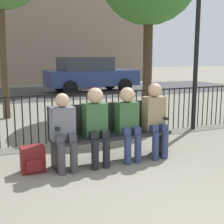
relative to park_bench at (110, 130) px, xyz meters
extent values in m
plane|color=gray|center=(0.00, -2.07, -0.50)|extent=(80.00, 80.00, 0.00)
cube|color=black|center=(0.00, -0.08, -0.07)|extent=(1.93, 0.45, 0.05)
cube|color=black|center=(0.00, 0.11, 0.19)|extent=(1.93, 0.05, 0.47)
cube|color=black|center=(-0.90, -0.08, -0.30)|extent=(0.06, 0.38, 0.40)
cube|color=black|center=(0.90, -0.08, -0.30)|extent=(0.06, 0.38, 0.40)
cube|color=black|center=(-0.90, -0.08, 0.15)|extent=(0.06, 0.38, 0.04)
cube|color=black|center=(0.90, -0.08, 0.15)|extent=(0.06, 0.38, 0.04)
cylinder|color=#3D3D42|center=(-0.88, -0.30, -0.27)|extent=(0.11, 0.11, 0.45)
cylinder|color=#3D3D42|center=(-0.70, -0.30, -0.27)|extent=(0.11, 0.11, 0.45)
cube|color=#3D3D42|center=(-0.88, -0.20, 0.00)|extent=(0.11, 0.20, 0.12)
cube|color=#3D3D42|center=(-0.70, -0.20, 0.00)|extent=(0.11, 0.20, 0.12)
cube|color=slate|center=(-0.79, -0.08, 0.19)|extent=(0.34, 0.22, 0.48)
sphere|color=tan|center=(-0.79, -0.10, 0.53)|extent=(0.20, 0.20, 0.20)
cylinder|color=black|center=(-0.37, -0.30, -0.27)|extent=(0.11, 0.11, 0.45)
cylinder|color=black|center=(-0.19, -0.30, -0.27)|extent=(0.11, 0.11, 0.45)
cube|color=black|center=(-0.37, -0.20, 0.00)|extent=(0.11, 0.20, 0.12)
cube|color=black|center=(-0.19, -0.20, 0.00)|extent=(0.11, 0.20, 0.12)
cube|color=#335B33|center=(-0.28, -0.08, 0.20)|extent=(0.34, 0.22, 0.50)
sphere|color=tan|center=(-0.28, -0.10, 0.57)|extent=(0.24, 0.24, 0.24)
cylinder|color=navy|center=(0.16, -0.30, -0.27)|extent=(0.11, 0.11, 0.45)
cylinder|color=navy|center=(0.34, -0.30, -0.27)|extent=(0.11, 0.11, 0.45)
cube|color=navy|center=(0.16, -0.20, 0.00)|extent=(0.11, 0.20, 0.12)
cube|color=navy|center=(0.34, -0.20, 0.00)|extent=(0.11, 0.20, 0.12)
cube|color=#335B33|center=(0.25, -0.08, 0.20)|extent=(0.34, 0.22, 0.49)
sphere|color=tan|center=(0.25, -0.10, 0.56)|extent=(0.24, 0.24, 0.24)
cylinder|color=navy|center=(0.67, -0.30, -0.27)|extent=(0.11, 0.11, 0.45)
cylinder|color=navy|center=(0.85, -0.30, -0.27)|extent=(0.11, 0.11, 0.45)
cube|color=navy|center=(0.67, -0.20, 0.00)|extent=(0.11, 0.20, 0.12)
cube|color=navy|center=(0.85, -0.20, 0.00)|extent=(0.11, 0.20, 0.12)
cube|color=#997F59|center=(0.76, -0.08, 0.23)|extent=(0.34, 0.22, 0.55)
sphere|color=tan|center=(0.76, -0.10, 0.61)|extent=(0.22, 0.22, 0.22)
cube|color=maroon|center=(-1.23, -0.02, -0.31)|extent=(0.33, 0.23, 0.38)
cube|color=maroon|center=(-1.23, -0.15, -0.37)|extent=(0.23, 0.04, 0.17)
cylinder|color=black|center=(-1.42, 1.39, -0.02)|extent=(0.02, 0.02, 0.95)
cylinder|color=black|center=(-1.28, 1.39, -0.02)|extent=(0.02, 0.02, 0.95)
cylinder|color=black|center=(-1.14, 1.39, -0.02)|extent=(0.02, 0.02, 0.95)
cylinder|color=black|center=(-1.00, 1.39, -0.02)|extent=(0.02, 0.02, 0.95)
cylinder|color=black|center=(-0.86, 1.39, -0.02)|extent=(0.02, 0.02, 0.95)
cylinder|color=black|center=(-0.72, 1.39, -0.02)|extent=(0.02, 0.02, 0.95)
cylinder|color=black|center=(-0.58, 1.39, -0.02)|extent=(0.02, 0.02, 0.95)
cylinder|color=black|center=(-0.44, 1.39, -0.02)|extent=(0.02, 0.02, 0.95)
cylinder|color=black|center=(-0.30, 1.39, -0.02)|extent=(0.02, 0.02, 0.95)
cylinder|color=black|center=(-0.16, 1.39, -0.02)|extent=(0.02, 0.02, 0.95)
cylinder|color=black|center=(-0.02, 1.39, -0.02)|extent=(0.02, 0.02, 0.95)
cylinder|color=black|center=(0.12, 1.39, -0.02)|extent=(0.02, 0.02, 0.95)
cylinder|color=black|center=(0.26, 1.39, -0.02)|extent=(0.02, 0.02, 0.95)
cylinder|color=black|center=(0.40, 1.39, -0.02)|extent=(0.02, 0.02, 0.95)
cylinder|color=black|center=(0.54, 1.39, -0.02)|extent=(0.02, 0.02, 0.95)
cylinder|color=black|center=(0.68, 1.39, -0.02)|extent=(0.02, 0.02, 0.95)
cylinder|color=black|center=(0.82, 1.39, -0.02)|extent=(0.02, 0.02, 0.95)
cylinder|color=black|center=(0.96, 1.39, -0.02)|extent=(0.02, 0.02, 0.95)
cylinder|color=black|center=(1.10, 1.39, -0.02)|extent=(0.02, 0.02, 0.95)
cylinder|color=black|center=(1.24, 1.39, -0.02)|extent=(0.02, 0.02, 0.95)
cylinder|color=black|center=(1.38, 1.39, -0.02)|extent=(0.02, 0.02, 0.95)
cylinder|color=black|center=(1.52, 1.39, -0.02)|extent=(0.02, 0.02, 0.95)
cylinder|color=black|center=(1.66, 1.39, -0.02)|extent=(0.02, 0.02, 0.95)
cylinder|color=black|center=(1.80, 1.39, -0.02)|extent=(0.02, 0.02, 0.95)
cylinder|color=black|center=(1.94, 1.39, -0.02)|extent=(0.02, 0.02, 0.95)
cylinder|color=black|center=(2.08, 1.39, -0.02)|extent=(0.02, 0.02, 0.95)
cylinder|color=black|center=(2.22, 1.39, -0.02)|extent=(0.02, 0.02, 0.95)
cylinder|color=black|center=(2.36, 1.39, -0.02)|extent=(0.02, 0.02, 0.95)
cylinder|color=black|center=(2.50, 1.39, -0.02)|extent=(0.02, 0.02, 0.95)
cylinder|color=black|center=(2.64, 1.39, -0.02)|extent=(0.02, 0.02, 0.95)
cylinder|color=black|center=(2.78, 1.39, -0.02)|extent=(0.02, 0.02, 0.95)
cylinder|color=black|center=(2.92, 1.39, -0.02)|extent=(0.02, 0.02, 0.95)
cylinder|color=black|center=(3.06, 1.39, -0.02)|extent=(0.02, 0.02, 0.95)
cylinder|color=black|center=(3.20, 1.39, -0.02)|extent=(0.02, 0.02, 0.95)
cylinder|color=black|center=(3.34, 1.39, -0.02)|extent=(0.02, 0.02, 0.95)
cylinder|color=black|center=(3.48, 1.39, -0.02)|extent=(0.02, 0.02, 0.95)
cylinder|color=black|center=(3.62, 1.39, -0.02)|extent=(0.02, 0.02, 0.95)
cube|color=black|center=(0.00, 1.39, 0.43)|extent=(9.00, 0.03, 0.03)
cylinder|color=#4C3823|center=(-1.13, 4.32, 1.19)|extent=(0.19, 0.19, 3.38)
cylinder|color=#422D1E|center=(3.04, 3.97, 1.13)|extent=(0.28, 0.28, 3.25)
cylinder|color=black|center=(2.64, 1.21, 1.09)|extent=(0.10, 0.10, 3.18)
cube|color=#3D3D3F|center=(0.00, 9.93, -0.50)|extent=(24.00, 6.00, 0.01)
cube|color=navy|center=(3.20, 9.25, 0.17)|extent=(4.20, 1.70, 0.70)
cube|color=#2D333D|center=(2.89, 9.25, 0.82)|extent=(2.31, 1.56, 0.60)
cylinder|color=black|center=(4.50, 8.38, -0.18)|extent=(0.64, 0.20, 0.64)
cylinder|color=black|center=(4.50, 10.12, -0.18)|extent=(0.64, 0.20, 0.64)
cylinder|color=black|center=(1.90, 8.38, -0.18)|extent=(0.64, 0.20, 0.64)
cylinder|color=black|center=(1.90, 10.12, -0.18)|extent=(0.64, 0.20, 0.64)
camera|label=1|loc=(-1.97, -4.40, 1.15)|focal=50.00mm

